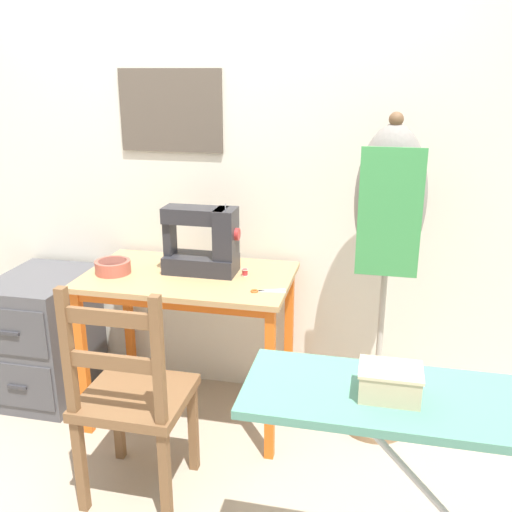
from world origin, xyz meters
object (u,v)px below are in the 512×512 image
dress_form (389,219)px  fabric_bowl (113,266)px  scissors (263,291)px  filing_cabinet (45,336)px  ironing_board (488,420)px  wooden_chair (133,399)px  sewing_machine (205,242)px  thread_spool_near_machine (245,272)px  storage_box (390,382)px

dress_form → fabric_bowl: bearing=-172.7°
scissors → filing_cabinet: 1.26m
ironing_board → wooden_chair: bearing=160.8°
sewing_machine → scissors: sewing_machine is taller
thread_spool_near_machine → filing_cabinet: size_ratio=0.05×
storage_box → sewing_machine: bearing=128.0°
filing_cabinet → storage_box: storage_box is taller
sewing_machine → scissors: 0.38m
thread_spool_near_machine → ironing_board: bearing=-49.4°
storage_box → filing_cabinet: bearing=148.4°
sewing_machine → thread_spool_near_machine: sewing_machine is taller
wooden_chair → filing_cabinet: size_ratio=1.43×
scissors → storage_box: (0.51, -0.87, 0.13)m
ironing_board → sewing_machine: bearing=136.0°
ironing_board → storage_box: (-0.25, -0.02, 0.09)m
scissors → filing_cabinet: size_ratio=0.23×
filing_cabinet → ironing_board: (1.94, -1.02, 0.46)m
ironing_board → thread_spool_near_machine: bearing=130.6°
fabric_bowl → dress_form: size_ratio=0.11×
wooden_chair → ironing_board: size_ratio=0.74×
scissors → ironing_board: (0.76, -0.85, 0.05)m
ironing_board → filing_cabinet: bearing=152.1°
sewing_machine → thread_spool_near_machine: 0.23m
scissors → dress_form: size_ratio=0.10×
dress_form → storage_box: 1.11m
ironing_board → storage_box: bearing=-176.5°
sewing_machine → fabric_bowl: bearing=-166.3°
fabric_bowl → ironing_board: (1.48, -0.93, 0.02)m
fabric_bowl → storage_box: bearing=-37.5°
wooden_chair → storage_box: size_ratio=5.79×
sewing_machine → storage_box: 1.33m
wooden_chair → storage_box: wooden_chair is taller
thread_spool_near_machine → fabric_bowl: bearing=-170.8°
wooden_chair → thread_spool_near_machine: bearing=64.6°
scissors → storage_box: size_ratio=0.94×
fabric_bowl → dress_form: dress_form is taller
wooden_chair → ironing_board: wooden_chair is taller
scissors → filing_cabinet: scissors is taller
wooden_chair → dress_form: (0.91, 0.68, 0.59)m
filing_cabinet → thread_spool_near_machine: bearing=0.1°
filing_cabinet → dress_form: 1.82m
wooden_chair → ironing_board: (1.17, -0.41, 0.35)m
filing_cabinet → storage_box: bearing=-31.6°
dress_form → storage_box: dress_form is taller
thread_spool_near_machine → ironing_board: (0.88, -1.03, 0.03)m
sewing_machine → ironing_board: size_ratio=0.28×
ironing_board → fabric_bowl: bearing=147.8°
fabric_bowl → filing_cabinet: 0.65m
wooden_chair → filing_cabinet: (-0.77, 0.62, -0.11)m
fabric_bowl → filing_cabinet: size_ratio=0.25×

